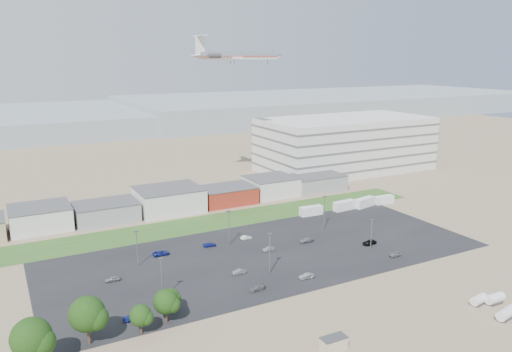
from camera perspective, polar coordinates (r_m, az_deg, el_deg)
ground at (r=121.62m, az=3.81°, el=-12.41°), size 700.00×700.00×0.00m
parking_lot at (r=139.67m, az=1.21°, el=-8.85°), size 120.00×50.00×0.01m
grass_strip at (r=164.72m, az=-5.79°, el=-5.38°), size 160.00×16.00×0.02m
hills_backdrop at (r=422.15m, az=-14.47°, el=6.43°), size 700.00×200.00×9.00m
building_row at (r=175.76m, az=-13.33°, el=-3.11°), size 170.00×20.00×8.00m
parking_garage at (r=242.59m, az=10.16°, el=3.63°), size 80.00×40.00×25.00m
portable_shed at (r=98.57m, az=8.87°, el=-18.37°), size 5.05×2.67×2.53m
storage_tank_nw at (r=122.78m, az=24.12°, el=-12.75°), size 4.29×2.58×2.43m
storage_tank_ne at (r=124.51m, az=25.63°, el=-12.48°), size 4.43×2.30×2.62m
storage_tank_sw at (r=118.70m, az=26.60°, el=-13.91°), size 4.53×2.81×2.54m
box_trailer_a at (r=172.66m, az=6.32°, el=-3.97°), size 8.30×3.00×3.07m
box_trailer_b at (r=180.17m, az=10.05°, el=-3.33°), size 8.78×3.46×3.21m
box_trailer_c at (r=185.23m, az=12.29°, el=-2.96°), size 9.15×4.61×3.29m
box_trailer_d at (r=190.98m, az=14.42°, el=-2.64°), size 7.86×2.73×2.91m
tree_far_left at (r=97.53m, az=-24.25°, el=-16.90°), size 7.49×7.49×11.23m
tree_left at (r=102.03m, az=-18.71°, el=-15.09°), size 7.27×7.27×10.90m
tree_mid at (r=103.52m, az=-13.05°, el=-15.50°), size 4.63×4.63×6.95m
tree_right at (r=106.11m, az=-10.26°, el=-14.21°), size 5.47×5.47×8.21m
tree_near at (r=110.66m, az=-9.66°, el=-13.65°), size 3.90×3.90×5.84m
lightpole_front_l at (r=115.10m, az=-10.73°, el=-11.47°), size 1.16×0.49×9.90m
lightpole_front_m at (r=125.72m, az=1.57°, el=-8.85°), size 1.25×0.52×10.59m
lightpole_front_r at (r=142.75m, az=13.04°, el=-6.67°), size 1.11×0.46×9.46m
lightpole_back_l at (r=133.77m, az=-13.42°, el=-8.07°), size 1.12×0.47×9.53m
lightpole_back_m at (r=144.30m, az=-3.12°, el=-5.94°), size 1.20×0.50×10.24m
lightpole_back_r at (r=158.58m, az=7.81°, el=-4.16°), size 1.26×0.52×10.69m
airliner at (r=213.89m, az=-1.99°, el=13.57°), size 43.62×30.41×12.64m
parked_car_0 at (r=149.47m, az=12.82°, el=-7.41°), size 4.70×2.58×1.25m
parked_car_2 at (r=142.52m, az=15.62°, el=-8.64°), size 3.56×1.47×1.21m
parked_car_3 at (r=119.00m, az=0.12°, el=-12.67°), size 4.21×2.15×1.17m
parked_car_4 at (r=127.26m, az=-1.93°, el=-10.86°), size 3.70×1.35×1.21m
parked_car_5 at (r=128.10m, az=-16.07°, el=-11.24°), size 3.64×1.62×1.22m
parked_car_6 at (r=144.89m, az=-5.32°, el=-7.82°), size 3.96×1.86×1.12m
parked_car_7 at (r=141.21m, az=1.47°, el=-8.33°), size 3.65×1.37×1.19m
parked_car_9 at (r=140.65m, az=-10.79°, el=-8.65°), size 4.64×2.15×1.29m
parked_car_10 at (r=110.06m, az=-13.88°, el=-15.40°), size 4.19×1.98×1.18m
parked_car_11 at (r=149.82m, az=-1.13°, el=-7.04°), size 3.43×1.27×1.12m
parked_car_12 at (r=148.17m, az=5.78°, el=-7.31°), size 4.45×1.88×1.28m
parked_car_13 at (r=125.26m, az=5.81°, el=-11.32°), size 3.99×1.67×1.28m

